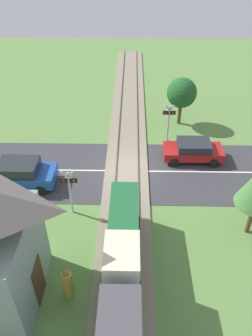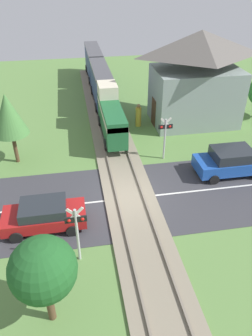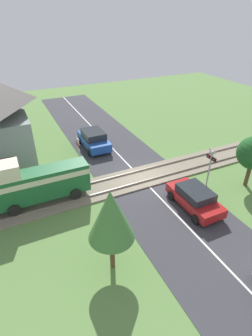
% 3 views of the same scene
% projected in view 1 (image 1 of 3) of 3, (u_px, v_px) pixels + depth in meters
% --- Properties ---
extents(ground_plane, '(60.00, 60.00, 0.00)m').
position_uv_depth(ground_plane, '(126.00, 171.00, 21.34)').
color(ground_plane, '#5B8442').
extents(road_surface, '(48.00, 6.40, 0.02)m').
position_uv_depth(road_surface, '(126.00, 171.00, 21.34)').
color(road_surface, '#38383D').
rests_on(road_surface, ground_plane).
extents(track_bed, '(2.80, 48.00, 0.24)m').
position_uv_depth(track_bed, '(126.00, 170.00, 21.30)').
color(track_bed, gray).
rests_on(track_bed, ground_plane).
extents(car_near_crossing, '(3.95, 1.92, 1.40)m').
position_uv_depth(car_near_crossing, '(193.00, 150.00, 21.97)').
color(car_near_crossing, '#A81919').
rests_on(car_near_crossing, ground_plane).
extents(car_far_side, '(4.24, 2.06, 1.64)m').
position_uv_depth(car_far_side, '(20.00, 173.00, 19.79)').
color(car_far_side, '#1E4CA8').
rests_on(car_far_side, ground_plane).
extents(crossing_signal_west_approach, '(0.90, 0.18, 2.91)m').
position_uv_depth(crossing_signal_west_approach, '(169.00, 118.00, 23.18)').
color(crossing_signal_west_approach, '#B7B7B7').
rests_on(crossing_signal_west_approach, ground_plane).
extents(crossing_signal_east_approach, '(0.90, 0.18, 2.91)m').
position_uv_depth(crossing_signal_east_approach, '(69.00, 186.00, 17.24)').
color(crossing_signal_east_approach, '#B7B7B7').
rests_on(crossing_signal_east_approach, ground_plane).
extents(pedestrian_by_station, '(0.44, 0.44, 1.79)m').
position_uv_depth(pedestrian_by_station, '(68.00, 284.00, 13.81)').
color(pedestrian_by_station, gold).
rests_on(pedestrian_by_station, ground_plane).
extents(tree_beyond_track, '(2.28, 2.28, 3.76)m').
position_uv_depth(tree_beyond_track, '(182.00, 93.00, 24.81)').
color(tree_beyond_track, brown).
rests_on(tree_beyond_track, ground_plane).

